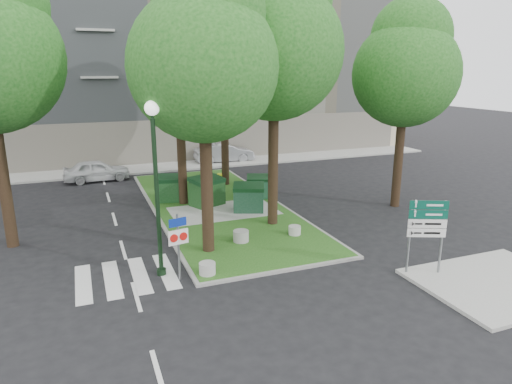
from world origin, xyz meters
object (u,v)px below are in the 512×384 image
tree_median_near_right (276,37)px  dumpster_c (249,198)px  dumpster_a (169,188)px  car_silver (224,153)px  street_lamp (155,169)px  bollard_left (207,268)px  litter_bin (220,179)px  tree_median_mid (179,64)px  dumpster_b (207,191)px  traffic_sign_pole (178,238)px  car_white (97,170)px  directional_sign (427,225)px  tree_median_near_left (205,52)px  tree_street_right (407,64)px  bollard_right (295,230)px  dumpster_d (259,187)px  tree_median_far (224,39)px  bollard_mid (241,236)px

tree_median_near_right → dumpster_c: 7.50m
dumpster_a → car_silver: size_ratio=0.38×
dumpster_c → street_lamp: 7.91m
bollard_left → litter_bin: bearing=70.9°
tree_median_mid → dumpster_c: bearing=-44.5°
dumpster_b → litter_bin: (1.89, 3.91, -0.40)m
litter_bin → traffic_sign_pole: bearing=-113.2°
car_white → directional_sign: bearing=-155.7°
street_lamp → tree_median_near_left: bearing=31.8°
traffic_sign_pole → car_white: 15.58m
bollard_left → street_lamp: bearing=151.3°
tree_street_right → bollard_right: 9.80m
tree_median_near_right → dumpster_d: bearing=77.3°
tree_median_near_left → car_silver: tree_median_near_left is taller
dumpster_d → dumpster_c: bearing=-102.4°
dumpster_a → dumpster_b: (1.60, -1.50, 0.07)m
car_silver → street_lamp: bearing=157.4°
tree_median_near_right → tree_median_far: tree_median_far is taller
tree_median_far → dumpster_c: (-0.65, -5.50, -7.55)m
tree_street_right → car_silver: tree_street_right is taller
tree_median_far → car_white: tree_median_far is taller
traffic_sign_pole → litter_bin: bearing=55.5°
tree_street_right → car_white: 18.87m
tree_median_near_left → dumpster_a: size_ratio=6.40×
tree_median_far → car_white: 11.22m
tree_median_near_left → litter_bin: bearing=70.8°
dumpster_a → dumpster_c: bearing=-31.6°
dumpster_d → bollard_mid: (-3.06, -5.71, -0.36)m
tree_median_far → dumpster_d: 8.39m
tree_median_near_left → bollard_mid: bearing=14.2°
tree_median_near_right → litter_bin: tree_median_near_right is taller
dumpster_a → dumpster_b: dumpster_b is taller
dumpster_d → directional_sign: (1.70, -10.61, 1.09)m
tree_median_mid → bollard_mid: size_ratio=16.10×
tree_median_far → litter_bin: (-0.36, 0.08, -7.88)m
car_white → car_silver: (9.12, 2.75, 0.05)m
tree_median_mid → car_white: 10.25m
tree_street_right → bollard_left: size_ratio=18.21×
street_lamp → car_silver: bearing=66.2°
bollard_mid → dumpster_b: bearing=89.0°
dumpster_c → traffic_sign_pole: bearing=-106.3°
tree_median_near_left → tree_street_right: bearing=13.4°
tree_median_near_right → tree_street_right: bearing=4.1°
bollard_left → bollard_right: bearing=28.0°
tree_median_near_right → tree_median_near_left: bearing=-150.3°
bollard_left → car_white: (-2.74, 15.62, 0.35)m
dumpster_a → car_silver: (5.84, 9.15, -0.05)m
tree_median_mid → bollard_right: size_ratio=19.67×
bollard_left → car_white: bearing=99.9°
car_silver → bollard_left: bearing=162.0°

